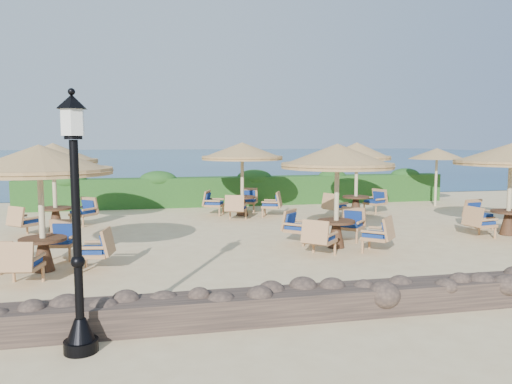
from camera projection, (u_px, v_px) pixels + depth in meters
name	position (u px, v px, depth m)	size (l,w,h in m)	color
ground	(290.00, 237.00, 14.12)	(120.00, 120.00, 0.00)	beige
sea	(172.00, 156.00, 82.14)	(160.00, 160.00, 0.00)	navy
hedge	(243.00, 191.00, 21.05)	(18.00, 0.90, 1.20)	#1A4415
stone_wall	(397.00, 297.00, 8.07)	(15.00, 0.65, 0.44)	#4F3C31
lamp_post	(77.00, 234.00, 6.33)	(0.44, 0.44, 3.31)	black
extra_parasol	(437.00, 154.00, 20.59)	(2.30, 2.30, 2.41)	beige
cafe_set_0	(40.00, 183.00, 10.29)	(2.97, 2.97, 2.65)	beige
cafe_set_1	(337.00, 176.00, 12.57)	(2.87, 2.87, 2.65)	beige
cafe_set_2	(511.00, 169.00, 14.27)	(3.18, 3.18, 2.65)	beige
cafe_set_3	(54.00, 166.00, 14.95)	(2.61, 2.61, 2.65)	beige
cafe_set_4	(242.00, 164.00, 17.95)	(2.95, 2.95, 2.65)	beige
cafe_set_5	(357.00, 162.00, 17.97)	(2.84, 2.46, 2.65)	beige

